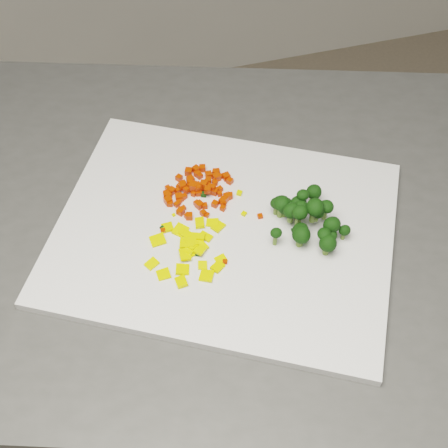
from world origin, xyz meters
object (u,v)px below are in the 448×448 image
object	(u,v)px
counter_block	(214,361)
cutting_board	(224,231)
broccoli_pile	(307,210)
pepper_pile	(189,249)
carrot_pile	(198,186)

from	to	relation	value
counter_block	cutting_board	distance (m)	0.46
cutting_board	broccoli_pile	size ratio (longest dim) A/B	3.75
pepper_pile	broccoli_pile	xyz separation A→B (m)	(0.16, 0.01, 0.02)
counter_block	carrot_pile	world-z (taller)	carrot_pile
counter_block	carrot_pile	distance (m)	0.48
counter_block	pepper_pile	xyz separation A→B (m)	(-0.04, -0.07, 0.47)
cutting_board	broccoli_pile	xyz separation A→B (m)	(0.11, -0.02, 0.03)
cutting_board	carrot_pile	bearing A→B (deg)	103.38
cutting_board	pepper_pile	bearing A→B (deg)	-153.89
cutting_board	broccoli_pile	world-z (taller)	broccoli_pile
counter_block	pepper_pile	bearing A→B (deg)	-124.17
cutting_board	pepper_pile	size ratio (longest dim) A/B	3.88
counter_block	pepper_pile	world-z (taller)	pepper_pile
carrot_pile	broccoli_pile	distance (m)	0.16
carrot_pile	broccoli_pile	bearing A→B (deg)	-36.25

